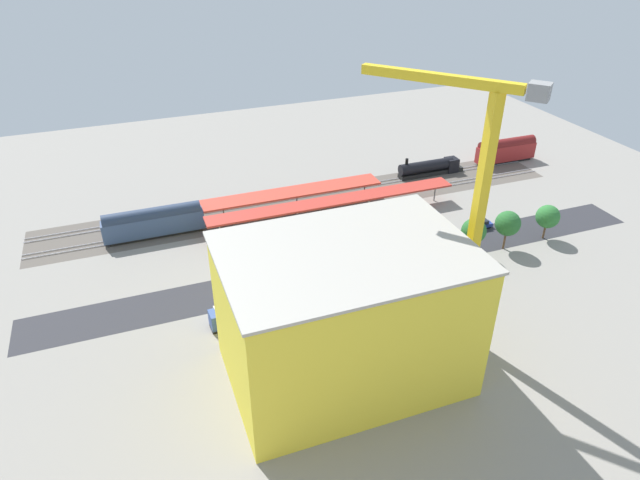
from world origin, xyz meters
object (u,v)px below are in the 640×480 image
(platform_canopy_near, at_px, (334,201))
(box_truck_0, at_px, (341,289))
(passenger_coach, at_px, (506,150))
(parked_car_3, at_px, (367,249))
(street_tree_3, at_px, (474,231))
(parked_car_4, at_px, (322,259))
(construction_building, at_px, (345,316))
(platform_canopy_far, at_px, (260,197))
(tower_crane, at_px, (470,202))
(freight_coach_far, at_px, (153,222))
(street_tree_4, at_px, (548,217))
(parked_car_2, at_px, (407,242))
(street_tree_0, at_px, (508,223))
(locomotive, at_px, (431,167))
(parked_car_1, at_px, (443,232))
(parked_car_0, at_px, (481,224))
(box_truck_1, at_px, (237,315))
(street_tree_5, at_px, (411,242))
(street_tree_1, at_px, (344,258))
(box_truck_2, at_px, (248,309))
(traffic_light, at_px, (301,241))
(street_tree_2, at_px, (407,247))

(platform_canopy_near, bearing_deg, box_truck_0, 70.09)
(passenger_coach, relative_size, parked_car_3, 3.76)
(box_truck_0, xyz_separation_m, street_tree_3, (-27.35, -3.26, 3.62))
(parked_car_4, relative_size, construction_building, 0.16)
(platform_canopy_far, relative_size, tower_crane, 1.37)
(freight_coach_far, relative_size, street_tree_4, 2.73)
(parked_car_2, height_order, box_truck_0, box_truck_0)
(box_truck_0, height_order, street_tree_3, street_tree_3)
(street_tree_0, bearing_deg, street_tree_4, -177.59)
(locomotive, xyz_separation_m, parked_car_1, (12.95, 26.18, -1.03))
(parked_car_0, bearing_deg, platform_canopy_far, -28.23)
(construction_building, bearing_deg, parked_car_3, -120.37)
(box_truck_0, distance_m, box_truck_1, 17.50)
(platform_canopy_near, height_order, street_tree_5, street_tree_5)
(parked_car_0, bearing_deg, passenger_coach, -133.94)
(platform_canopy_far, relative_size, parked_car_1, 11.59)
(box_truck_1, relative_size, street_tree_5, 1.01)
(parked_car_2, distance_m, street_tree_3, 12.65)
(locomotive, xyz_separation_m, street_tree_0, (4.97, 34.66, 3.61))
(box_truck_1, relative_size, street_tree_4, 1.20)
(platform_canopy_near, xyz_separation_m, street_tree_1, (7.30, 22.20, 1.18))
(parked_car_2, xyz_separation_m, box_truck_2, (33.74, 10.44, 0.95))
(platform_canopy_near, xyz_separation_m, construction_building, (15.53, 41.40, 5.55))
(street_tree_5, bearing_deg, street_tree_0, 179.42)
(street_tree_0, xyz_separation_m, street_tree_5, (20.04, -0.20, 0.16))
(street_tree_4, bearing_deg, traffic_light, -10.56)
(locomotive, distance_m, street_tree_5, 42.74)
(parked_car_0, bearing_deg, street_tree_4, 138.66)
(platform_canopy_far, height_order, street_tree_3, street_tree_3)
(passenger_coach, bearing_deg, parked_car_4, 24.10)
(street_tree_5, distance_m, traffic_light, 19.41)
(street_tree_2, bearing_deg, freight_coach_far, -35.77)
(parked_car_3, height_order, street_tree_1, street_tree_1)
(platform_canopy_near, distance_m, traffic_light, 17.79)
(platform_canopy_near, relative_size, construction_building, 1.73)
(street_tree_2, bearing_deg, parked_car_3, -67.24)
(locomotive, distance_m, street_tree_4, 34.69)
(platform_canopy_far, relative_size, passenger_coach, 3.27)
(tower_crane, relative_size, box_truck_0, 3.94)
(box_truck_2, bearing_deg, locomotive, -145.80)
(construction_building, height_order, traffic_light, construction_building)
(parked_car_3, relative_size, box_truck_0, 0.44)
(parked_car_3, xyz_separation_m, construction_building, (16.33, 27.16, 8.94))
(locomotive, height_order, street_tree_2, street_tree_2)
(platform_canopy_near, xyz_separation_m, parked_car_4, (8.21, 14.53, -3.34))
(parked_car_3, height_order, street_tree_4, street_tree_4)
(passenger_coach, distance_m, box_truck_0, 71.70)
(passenger_coach, distance_m, street_tree_3, 48.19)
(parked_car_3, distance_m, street_tree_0, 26.32)
(platform_canopy_near, bearing_deg, parked_car_0, 151.51)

